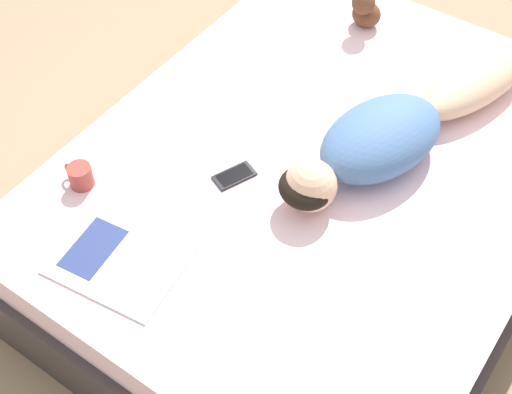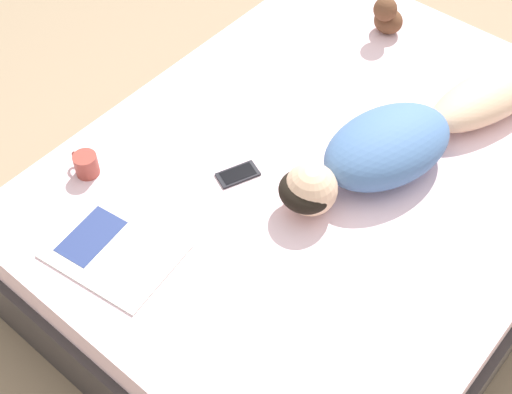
{
  "view_description": "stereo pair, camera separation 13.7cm",
  "coord_description": "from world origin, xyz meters",
  "px_view_note": "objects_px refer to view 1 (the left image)",
  "views": [
    {
      "loc": [
        -0.81,
        1.59,
        2.4
      ],
      "look_at": [
        0.07,
        0.33,
        0.54
      ],
      "focal_mm": 50.0,
      "sensor_mm": 36.0,
      "label": 1
    },
    {
      "loc": [
        -0.92,
        1.5,
        2.4
      ],
      "look_at": [
        0.07,
        0.33,
        0.54
      ],
      "focal_mm": 50.0,
      "sensor_mm": 36.0,
      "label": 2
    }
  ],
  "objects_px": {
    "open_magazine": "(118,260)",
    "cell_phone": "(234,176)",
    "coffee_mug": "(80,176)",
    "person": "(403,125)"
  },
  "relations": [
    {
      "from": "open_magazine",
      "to": "coffee_mug",
      "type": "xyz_separation_m",
      "value": [
        0.33,
        -0.17,
        0.04
      ]
    },
    {
      "from": "person",
      "to": "open_magazine",
      "type": "distance_m",
      "value": 1.11
    },
    {
      "from": "person",
      "to": "cell_phone",
      "type": "relative_size",
      "value": 7.71
    },
    {
      "from": "person",
      "to": "cell_phone",
      "type": "bearing_deg",
      "value": 65.86
    },
    {
      "from": "open_magazine",
      "to": "cell_phone",
      "type": "height_order",
      "value": "same"
    },
    {
      "from": "person",
      "to": "coffee_mug",
      "type": "xyz_separation_m",
      "value": [
        0.82,
        0.82,
        -0.05
      ]
    },
    {
      "from": "open_magazine",
      "to": "cell_phone",
      "type": "relative_size",
      "value": 2.68
    },
    {
      "from": "open_magazine",
      "to": "cell_phone",
      "type": "distance_m",
      "value": 0.52
    },
    {
      "from": "cell_phone",
      "to": "person",
      "type": "bearing_deg",
      "value": -106.93
    },
    {
      "from": "person",
      "to": "cell_phone",
      "type": "xyz_separation_m",
      "value": [
        0.4,
        0.48,
        -0.09
      ]
    }
  ]
}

